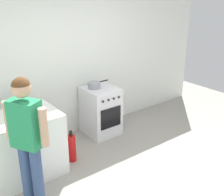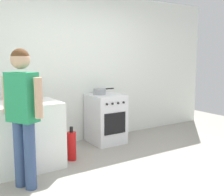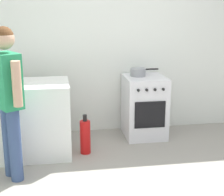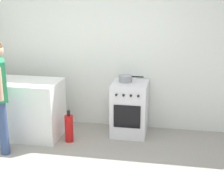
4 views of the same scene
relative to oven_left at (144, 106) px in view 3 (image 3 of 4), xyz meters
name	(u,v)px [view 3 (image 3 of 4)]	position (x,y,z in m)	size (l,w,h in m)	color
ground_plane	(149,195)	(-0.35, -1.58, -0.43)	(8.00, 8.00, 0.00)	gray
back_wall	(115,41)	(-0.35, 0.37, 0.87)	(6.00, 0.10, 2.60)	silver
counter_unit	(16,120)	(-1.70, -0.38, 0.02)	(1.30, 0.70, 0.90)	white
oven_left	(144,106)	(0.00, 0.00, 0.00)	(0.55, 0.62, 0.85)	silver
pot	(138,72)	(-0.08, 0.06, 0.48)	(0.39, 0.21, 0.11)	gray
person	(8,92)	(-1.68, -0.98, 0.52)	(0.34, 0.51, 1.60)	#384C7A
fire_extinguisher	(85,137)	(-0.87, -0.48, -0.21)	(0.13, 0.13, 0.50)	red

